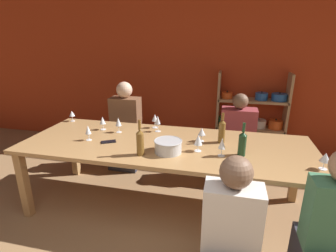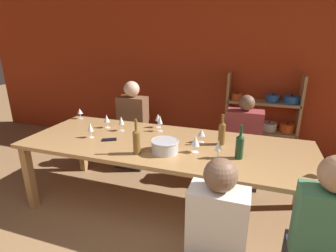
{
  "view_description": "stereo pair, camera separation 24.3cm",
  "coord_description": "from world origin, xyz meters",
  "px_view_note": "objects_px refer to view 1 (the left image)",
  "views": [
    {
      "loc": [
        0.45,
        -0.46,
        1.8
      ],
      "look_at": [
        -0.14,
        2.06,
        0.93
      ],
      "focal_mm": 28.0,
      "sensor_mm": 36.0,
      "label": 1
    },
    {
      "loc": [
        0.69,
        -0.39,
        1.8
      ],
      "look_at": [
        -0.14,
        2.06,
        0.93
      ],
      "focal_mm": 28.0,
      "sensor_mm": 36.0,
      "label": 2
    }
  ],
  "objects_px": {
    "person_near_a": "(229,247)",
    "wine_glass_empty_b": "(72,114)",
    "wine_glass_red_e": "(222,144)",
    "wine_glass_empty_c": "(103,121)",
    "wine_bottle_dark": "(222,131)",
    "dining_table": "(166,149)",
    "person_far_a": "(127,136)",
    "wine_glass_empty_a": "(158,120)",
    "wine_glass_white_b": "(198,140)",
    "mixing_bowl": "(168,146)",
    "wine_glass_red_b": "(325,158)",
    "cell_phone": "(109,142)",
    "wine_bottle_green": "(242,143)",
    "wine_glass_red_c": "(155,118)",
    "wine_glass_red_d": "(88,130)",
    "shelf_unit": "(250,125)",
    "wine_bottle_amber": "(140,142)",
    "wine_glass_white_a": "(202,132)",
    "wine_glass_red_a": "(118,122)",
    "person_near_b": "(328,252)",
    "person_far_b": "(236,148)"
  },
  "relations": [
    {
      "from": "wine_bottle_amber",
      "to": "wine_glass_white_b",
      "type": "bearing_deg",
      "value": 22.12
    },
    {
      "from": "wine_glass_red_c",
      "to": "cell_phone",
      "type": "distance_m",
      "value": 0.66
    },
    {
      "from": "wine_glass_red_d",
      "to": "wine_glass_empty_a",
      "type": "bearing_deg",
      "value": 33.92
    },
    {
      "from": "wine_glass_empty_a",
      "to": "wine_glass_red_b",
      "type": "distance_m",
      "value": 1.66
    },
    {
      "from": "wine_bottle_dark",
      "to": "wine_glass_red_b",
      "type": "relative_size",
      "value": 2.17
    },
    {
      "from": "mixing_bowl",
      "to": "wine_glass_red_a",
      "type": "distance_m",
      "value": 0.79
    },
    {
      "from": "shelf_unit",
      "to": "wine_bottle_dark",
      "type": "distance_m",
      "value": 1.63
    },
    {
      "from": "dining_table",
      "to": "wine_glass_red_d",
      "type": "bearing_deg",
      "value": -172.19
    },
    {
      "from": "wine_glass_empty_b",
      "to": "wine_glass_empty_c",
      "type": "relative_size",
      "value": 0.89
    },
    {
      "from": "wine_glass_empty_a",
      "to": "wine_glass_white_b",
      "type": "bearing_deg",
      "value": -40.78
    },
    {
      "from": "wine_glass_red_a",
      "to": "wine_glass_red_b",
      "type": "height_order",
      "value": "wine_glass_red_a"
    },
    {
      "from": "wine_glass_red_c",
      "to": "person_near_b",
      "type": "height_order",
      "value": "person_near_b"
    },
    {
      "from": "wine_glass_empty_a",
      "to": "person_far_a",
      "type": "xyz_separation_m",
      "value": [
        -0.64,
        0.59,
        -0.46
      ]
    },
    {
      "from": "wine_glass_empty_b",
      "to": "wine_glass_red_e",
      "type": "height_order",
      "value": "wine_glass_red_e"
    },
    {
      "from": "person_near_a",
      "to": "wine_glass_empty_b",
      "type": "bearing_deg",
      "value": 146.77
    },
    {
      "from": "wine_glass_red_b",
      "to": "person_far_b",
      "type": "distance_m",
      "value": 1.41
    },
    {
      "from": "cell_phone",
      "to": "mixing_bowl",
      "type": "bearing_deg",
      "value": -8.79
    },
    {
      "from": "shelf_unit",
      "to": "wine_bottle_green",
      "type": "xyz_separation_m",
      "value": [
        -0.21,
        -1.8,
        0.4
      ]
    },
    {
      "from": "wine_glass_empty_a",
      "to": "person_near_a",
      "type": "relative_size",
      "value": 0.17
    },
    {
      "from": "wine_glass_empty_b",
      "to": "wine_glass_red_d",
      "type": "height_order",
      "value": "wine_glass_red_d"
    },
    {
      "from": "dining_table",
      "to": "person_far_a",
      "type": "relative_size",
      "value": 2.38
    },
    {
      "from": "wine_bottle_green",
      "to": "cell_phone",
      "type": "distance_m",
      "value": 1.33
    },
    {
      "from": "cell_phone",
      "to": "wine_glass_empty_c",
      "type": "bearing_deg",
      "value": 123.71
    },
    {
      "from": "wine_glass_white_a",
      "to": "wine_glass_red_b",
      "type": "height_order",
      "value": "same"
    },
    {
      "from": "wine_glass_red_e",
      "to": "cell_phone",
      "type": "bearing_deg",
      "value": 176.46
    },
    {
      "from": "wine_bottle_dark",
      "to": "wine_glass_white_a",
      "type": "distance_m",
      "value": 0.2
    },
    {
      "from": "wine_glass_empty_b",
      "to": "wine_glass_red_d",
      "type": "distance_m",
      "value": 0.77
    },
    {
      "from": "shelf_unit",
      "to": "person_far_b",
      "type": "height_order",
      "value": "shelf_unit"
    },
    {
      "from": "wine_glass_white_a",
      "to": "wine_glass_red_b",
      "type": "distance_m",
      "value": 1.11
    },
    {
      "from": "wine_glass_red_a",
      "to": "wine_glass_white_a",
      "type": "distance_m",
      "value": 0.95
    },
    {
      "from": "cell_phone",
      "to": "wine_glass_red_a",
      "type": "bearing_deg",
      "value": 93.01
    },
    {
      "from": "cell_phone",
      "to": "person_far_b",
      "type": "relative_size",
      "value": 0.14
    },
    {
      "from": "wine_glass_empty_c",
      "to": "wine_bottle_dark",
      "type": "bearing_deg",
      "value": -3.64
    },
    {
      "from": "wine_glass_red_a",
      "to": "wine_glass_white_a",
      "type": "xyz_separation_m",
      "value": [
        0.95,
        -0.06,
        -0.02
      ]
    },
    {
      "from": "wine_glass_red_d",
      "to": "person_far_a",
      "type": "xyz_separation_m",
      "value": [
        0.0,
        1.02,
        -0.44
      ]
    },
    {
      "from": "dining_table",
      "to": "wine_glass_red_b",
      "type": "relative_size",
      "value": 20.28
    },
    {
      "from": "wine_bottle_amber",
      "to": "wine_glass_red_c",
      "type": "bearing_deg",
      "value": 95.98
    },
    {
      "from": "wine_glass_empty_a",
      "to": "wine_glass_red_c",
      "type": "bearing_deg",
      "value": 119.69
    },
    {
      "from": "wine_glass_white_a",
      "to": "wine_glass_red_e",
      "type": "relative_size",
      "value": 0.83
    },
    {
      "from": "wine_glass_red_b",
      "to": "wine_glass_empty_a",
      "type": "bearing_deg",
      "value": 159.95
    },
    {
      "from": "wine_glass_empty_a",
      "to": "wine_glass_white_b",
      "type": "relative_size",
      "value": 1.14
    },
    {
      "from": "wine_glass_empty_b",
      "to": "wine_glass_empty_c",
      "type": "xyz_separation_m",
      "value": [
        0.53,
        -0.21,
        0.01
      ]
    },
    {
      "from": "wine_glass_red_b",
      "to": "wine_glass_red_e",
      "type": "distance_m",
      "value": 0.83
    },
    {
      "from": "mixing_bowl",
      "to": "wine_glass_empty_b",
      "type": "bearing_deg",
      "value": 155.09
    },
    {
      "from": "wine_glass_red_e",
      "to": "cell_phone",
      "type": "distance_m",
      "value": 1.15
    },
    {
      "from": "wine_glass_red_e",
      "to": "person_far_b",
      "type": "relative_size",
      "value": 0.15
    },
    {
      "from": "dining_table",
      "to": "wine_bottle_amber",
      "type": "height_order",
      "value": "wine_bottle_amber"
    },
    {
      "from": "wine_glass_empty_c",
      "to": "wine_glass_white_b",
      "type": "distance_m",
      "value": 1.21
    },
    {
      "from": "dining_table",
      "to": "wine_glass_red_e",
      "type": "bearing_deg",
      "value": -18.37
    },
    {
      "from": "wine_glass_empty_a",
      "to": "mixing_bowl",
      "type": "bearing_deg",
      "value": -65.31
    }
  ]
}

